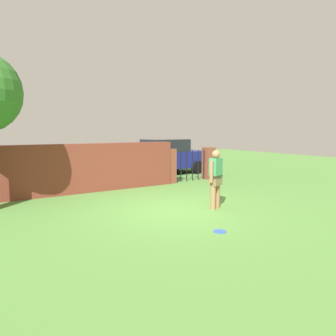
{
  "coord_description": "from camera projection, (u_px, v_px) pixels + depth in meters",
  "views": [
    {
      "loc": [
        -4.52,
        -6.78,
        2.15
      ],
      "look_at": [
        0.51,
        1.15,
        1.0
      ],
      "focal_mm": 32.93,
      "sensor_mm": 36.0,
      "label": 1
    }
  ],
  "objects": [
    {
      "name": "ground_plane",
      "position": [
        175.0,
        210.0,
        8.35
      ],
      "size": [
        40.0,
        40.0,
        0.0
      ],
      "primitive_type": "plane",
      "color": "#568C3D"
    },
    {
      "name": "car",
      "position": [
        165.0,
        157.0,
        15.08
      ],
      "size": [
        4.36,
        2.28,
        1.72
      ],
      "rotation": [
        0.0,
        0.0,
        0.11
      ],
      "color": "navy",
      "rests_on": "ground"
    },
    {
      "name": "frisbee_blue",
      "position": [
        220.0,
        231.0,
        6.56
      ],
      "size": [
        0.27,
        0.27,
        0.02
      ],
      "primitive_type": "cylinder",
      "color": "blue",
      "rests_on": "ground"
    },
    {
      "name": "person",
      "position": [
        216.0,
        177.0,
        8.39
      ],
      "size": [
        0.52,
        0.32,
        1.62
      ],
      "rotation": [
        0.0,
        0.0,
        0.32
      ],
      "color": "#9E704C",
      "rests_on": "ground"
    },
    {
      "name": "brick_wall",
      "position": [
        78.0,
        168.0,
        10.59
      ],
      "size": [
        7.25,
        0.5,
        1.69
      ],
      "primitive_type": "cube",
      "color": "brown",
      "rests_on": "ground"
    },
    {
      "name": "fence_gate",
      "position": [
        190.0,
        165.0,
        13.14
      ],
      "size": [
        2.52,
        0.44,
        1.4
      ],
      "color": "brown",
      "rests_on": "ground"
    }
  ]
}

